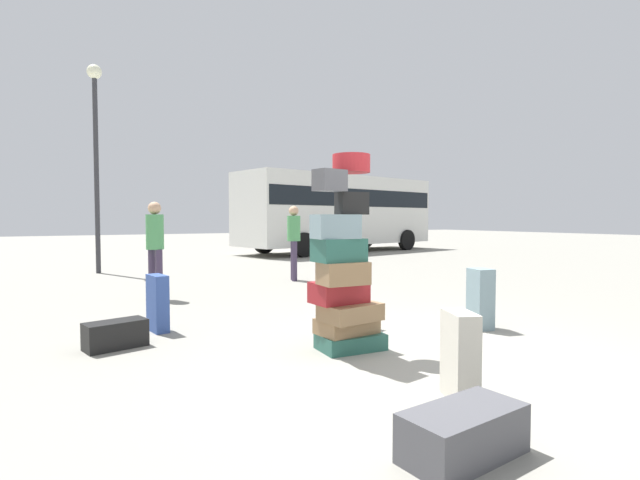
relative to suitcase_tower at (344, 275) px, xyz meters
name	(u,v)px	position (x,y,z in m)	size (l,w,h in m)	color
ground_plane	(416,358)	(0.52, -0.54, -0.81)	(80.00, 80.00, 0.00)	gray
suitcase_tower	(344,275)	(0.00, 0.00, 0.00)	(0.90, 0.59, 2.08)	#26594C
suitcase_navy_upright_blue	(158,303)	(-1.53, 1.93, -0.46)	(0.17, 0.38, 0.71)	#334F99
suitcase_cream_foreground_far	(460,356)	(0.07, -1.55, -0.47)	(0.19, 0.36, 0.69)	beige
suitcase_slate_white_trunk	(480,299)	(2.07, 0.01, -0.43)	(0.23, 0.30, 0.77)	gray
suitcase_black_left_side	(116,335)	(-2.08, 1.36, -0.67)	(0.63, 0.30, 0.30)	black
suitcase_slate_foreground_near	(352,319)	(0.60, 0.74, -0.67)	(0.55, 0.42, 0.29)	gray
suitcase_charcoal_behind_tower	(463,433)	(-0.58, -2.21, -0.67)	(0.78, 0.38, 0.29)	#4C4C51
person_bearded_onlooker	(155,241)	(-1.09, 4.40, 0.20)	(0.30, 0.32, 1.70)	#3F334C
person_tourist_with_camera	(294,236)	(2.12, 5.41, 0.20)	(0.30, 0.33, 1.69)	#3F334C
parked_bus	(339,208)	(7.98, 12.83, 1.02)	(9.47, 4.28, 3.15)	silver
lamp_post	(96,135)	(-1.61, 9.21, 2.72)	(0.36, 0.36, 5.30)	#333338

